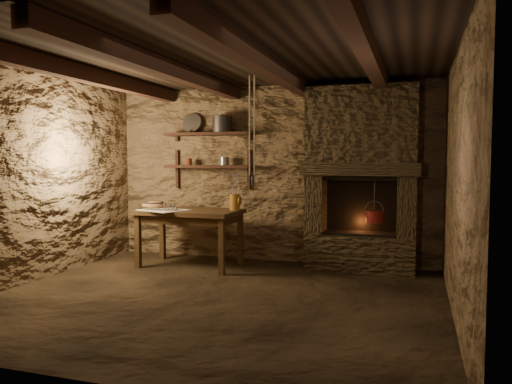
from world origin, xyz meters
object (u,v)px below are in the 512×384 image
(red_pot, at_px, (374,216))
(work_table, at_px, (190,236))
(iron_stockpot, at_px, (222,125))
(wooden_bowl, at_px, (154,205))
(stoneware_jug, at_px, (235,194))

(red_pot, bearing_deg, work_table, -169.55)
(iron_stockpot, bearing_deg, red_pot, -3.32)
(red_pot, bearing_deg, wooden_bowl, -172.68)
(wooden_bowl, height_order, iron_stockpot, iron_stockpot)
(work_table, relative_size, iron_stockpot, 4.94)
(iron_stockpot, bearing_deg, stoneware_jug, -50.23)
(wooden_bowl, distance_m, red_pot, 2.89)
(work_table, xyz_separation_m, wooden_bowl, (-0.56, 0.06, 0.38))
(work_table, relative_size, wooden_bowl, 4.19)
(work_table, bearing_deg, red_pot, 12.17)
(work_table, xyz_separation_m, stoneware_jug, (0.57, 0.15, 0.55))
(stoneware_jug, bearing_deg, wooden_bowl, 173.15)
(stoneware_jug, xyz_separation_m, wooden_bowl, (-1.13, -0.09, -0.17))
(stoneware_jug, bearing_deg, iron_stockpot, 118.37)
(work_table, height_order, iron_stockpot, iron_stockpot)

